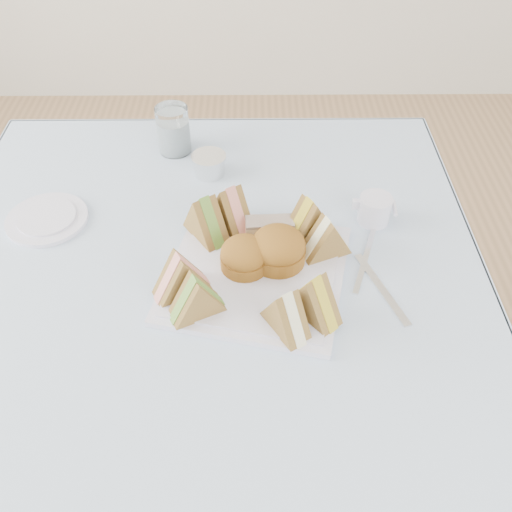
{
  "coord_description": "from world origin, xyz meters",
  "views": [
    {
      "loc": [
        0.08,
        -0.73,
        1.49
      ],
      "look_at": [
        0.09,
        -0.02,
        0.8
      ],
      "focal_mm": 40.0,
      "sensor_mm": 36.0,
      "label": 1
    }
  ],
  "objects_px": {
    "serving_plate": "(256,274)",
    "creamer_jug": "(375,209)",
    "table": "(216,381)",
    "water_glass": "(173,130)"
  },
  "relations": [
    {
      "from": "water_glass",
      "to": "creamer_jug",
      "type": "bearing_deg",
      "value": -31.09
    },
    {
      "from": "table",
      "to": "serving_plate",
      "type": "relative_size",
      "value": 2.93
    },
    {
      "from": "table",
      "to": "creamer_jug",
      "type": "height_order",
      "value": "creamer_jug"
    },
    {
      "from": "table",
      "to": "creamer_jug",
      "type": "relative_size",
      "value": 14.11
    },
    {
      "from": "serving_plate",
      "to": "creamer_jug",
      "type": "xyz_separation_m",
      "value": [
        0.23,
        0.15,
        0.02
      ]
    },
    {
      "from": "water_glass",
      "to": "table",
      "type": "bearing_deg",
      "value": -76.43
    },
    {
      "from": "table",
      "to": "water_glass",
      "type": "bearing_deg",
      "value": 103.57
    },
    {
      "from": "serving_plate",
      "to": "creamer_jug",
      "type": "distance_m",
      "value": 0.28
    },
    {
      "from": "serving_plate",
      "to": "water_glass",
      "type": "xyz_separation_m",
      "value": [
        -0.18,
        0.4,
        0.05
      ]
    },
    {
      "from": "serving_plate",
      "to": "creamer_jug",
      "type": "height_order",
      "value": "creamer_jug"
    }
  ]
}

